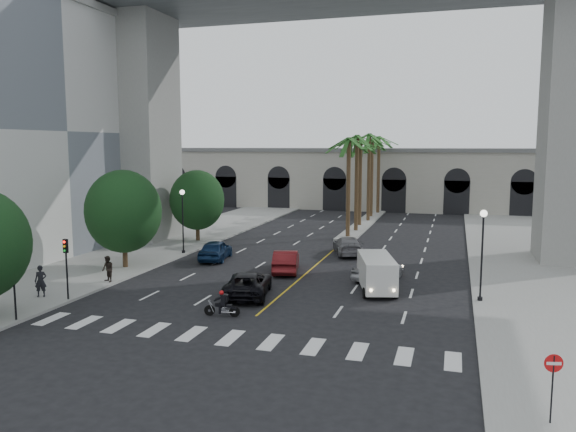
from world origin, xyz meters
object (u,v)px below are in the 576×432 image
object	(u,v)px
traffic_signal_near	(13,274)
pedestrian_a	(41,281)
traffic_signal_far	(66,259)
car_c	(248,284)
cargo_van	(377,272)
motorcycle_rider	(223,305)
lamp_post_left_far	(183,216)
car_e	(215,250)
car_a	(378,269)
car_d	(348,246)
lamp_post_right	(482,247)
do_not_enter_sign	(553,374)
car_b	(286,261)
pedestrian_b	(108,269)

from	to	relation	value
traffic_signal_near	pedestrian_a	size ratio (longest dim) A/B	1.97
traffic_signal_near	traffic_signal_far	bearing A→B (deg)	90.00
traffic_signal_near	car_c	size ratio (longest dim) A/B	0.69
traffic_signal_near	cargo_van	world-z (taller)	traffic_signal_near
traffic_signal_far	motorcycle_rider	xyz separation A→B (m)	(9.66, -0.03, -1.88)
lamp_post_left_far	car_e	bearing A→B (deg)	-19.64
car_c	car_e	bearing A→B (deg)	-68.08
car_a	car_c	distance (m)	9.33
traffic_signal_near	traffic_signal_far	distance (m)	4.00
car_c	car_e	world-z (taller)	car_e
car_a	car_d	world-z (taller)	car_a
cargo_van	pedestrian_a	xyz separation A→B (m)	(-18.51, -7.49, -0.12)
lamp_post_right	traffic_signal_far	world-z (taller)	lamp_post_right
car_e	do_not_enter_sign	world-z (taller)	do_not_enter_sign
lamp_post_left_far	car_d	size ratio (longest dim) A/B	1.07
car_d	car_e	xyz separation A→B (m)	(-9.50, -5.20, 0.07)
car_c	car_d	xyz separation A→B (m)	(3.31, 14.38, -0.00)
motorcycle_rider	car_e	xyz separation A→B (m)	(-6.36, 13.31, 0.16)
do_not_enter_sign	traffic_signal_far	bearing A→B (deg)	149.38
car_a	car_b	distance (m)	6.58
cargo_van	lamp_post_left_far	bearing A→B (deg)	141.66
pedestrian_a	lamp_post_right	bearing A→B (deg)	-9.93
lamp_post_right	car_c	world-z (taller)	lamp_post_right
lamp_post_right	pedestrian_a	bearing A→B (deg)	-165.16
car_c	car_a	bearing A→B (deg)	-149.49
lamp_post_right	pedestrian_a	distance (m)	25.48
traffic_signal_far	do_not_enter_sign	xyz separation A→B (m)	(24.30, -7.83, -0.75)
lamp_post_right	cargo_van	distance (m)	6.45
car_e	traffic_signal_near	bearing A→B (deg)	70.14
do_not_enter_sign	cargo_van	bearing A→B (deg)	103.75
motorcycle_rider	pedestrian_a	bearing A→B (deg)	173.35
motorcycle_rider	car_c	bearing A→B (deg)	85.80
lamp_post_right	car_d	bearing A→B (deg)	129.55
car_a	car_b	xyz separation A→B (m)	(-6.56, 0.46, 0.04)
car_b	pedestrian_b	world-z (taller)	pedestrian_b
motorcycle_rider	car_c	world-z (taller)	car_c
traffic_signal_far	car_e	xyz separation A→B (m)	(3.30, 13.29, -1.72)
car_e	pedestrian_a	xyz separation A→B (m)	(-5.15, -13.29, 0.28)
motorcycle_rider	car_d	xyz separation A→B (m)	(3.14, 18.52, 0.10)
motorcycle_rider	car_c	xyz separation A→B (m)	(-0.17, 4.14, 0.10)
cargo_van	traffic_signal_near	bearing A→B (deg)	-161.05
car_e	do_not_enter_sign	distance (m)	29.80
traffic_signal_near	car_c	xyz separation A→B (m)	(9.49, 8.11, -1.78)
pedestrian_b	lamp_post_left_far	bearing A→B (deg)	117.96
lamp_post_right	car_c	size ratio (longest dim) A/B	1.02
pedestrian_b	traffic_signal_near	bearing A→B (deg)	-60.08
traffic_signal_near	car_a	xyz separation A→B (m)	(16.36, 14.43, -1.76)
cargo_van	pedestrian_a	distance (m)	19.96
pedestrian_a	car_b	bearing A→B (deg)	18.32
motorcycle_rider	car_d	distance (m)	18.78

